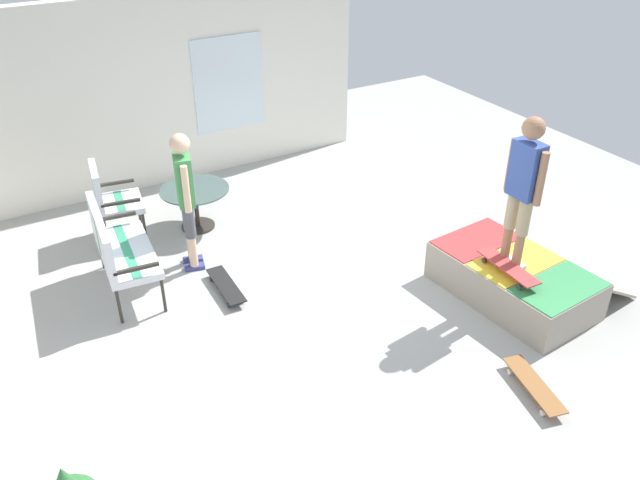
# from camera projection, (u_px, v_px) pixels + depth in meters

# --- Properties ---
(ground_plane) EXTENTS (12.00, 12.00, 0.10)m
(ground_plane) POSITION_uv_depth(u_px,v_px,m) (334.00, 295.00, 7.50)
(ground_plane) COLOR #A8A8A3
(house_facade) EXTENTS (0.23, 6.00, 2.72)m
(house_facade) POSITION_uv_depth(u_px,v_px,m) (169.00, 91.00, 9.36)
(house_facade) COLOR white
(house_facade) RESTS_ON ground_plane
(skate_ramp) EXTENTS (1.86, 1.77, 0.47)m
(skate_ramp) POSITION_uv_depth(u_px,v_px,m) (515.00, 278.00, 7.29)
(skate_ramp) COLOR gray
(skate_ramp) RESTS_ON ground_plane
(patio_bench) EXTENTS (1.30, 0.67, 1.02)m
(patio_bench) POSITION_uv_depth(u_px,v_px,m) (115.00, 245.00, 7.17)
(patio_bench) COLOR #2D2823
(patio_bench) RESTS_ON ground_plane
(patio_chair_near_house) EXTENTS (0.70, 0.64, 1.02)m
(patio_chair_near_house) POSITION_uv_depth(u_px,v_px,m) (109.00, 196.00, 8.18)
(patio_chair_near_house) COLOR #2D2823
(patio_chair_near_house) RESTS_ON ground_plane
(patio_table) EXTENTS (0.90, 0.90, 0.57)m
(patio_table) POSITION_uv_depth(u_px,v_px,m) (195.00, 200.00, 8.53)
(patio_table) COLOR #2D2823
(patio_table) RESTS_ON ground_plane
(person_watching) EXTENTS (0.47, 0.30, 1.70)m
(person_watching) POSITION_uv_depth(u_px,v_px,m) (185.00, 192.00, 7.43)
(person_watching) COLOR navy
(person_watching) RESTS_ON ground_plane
(person_skater) EXTENTS (0.48, 0.24, 1.70)m
(person_skater) POSITION_uv_depth(u_px,v_px,m) (524.00, 184.00, 6.56)
(person_skater) COLOR silver
(person_skater) RESTS_ON skate_ramp
(skateboard_by_bench) EXTENTS (0.81, 0.23, 0.10)m
(skateboard_by_bench) POSITION_uv_depth(u_px,v_px,m) (226.00, 286.00, 7.43)
(skateboard_by_bench) COLOR black
(skateboard_by_bench) RESTS_ON ground_plane
(skateboard_spare) EXTENTS (0.82, 0.38, 0.10)m
(skateboard_spare) POSITION_uv_depth(u_px,v_px,m) (534.00, 385.00, 6.06)
(skateboard_spare) COLOR brown
(skateboard_spare) RESTS_ON ground_plane
(skateboard_on_ramp) EXTENTS (0.81, 0.25, 0.10)m
(skateboard_on_ramp) POSITION_uv_depth(u_px,v_px,m) (508.00, 267.00, 6.91)
(skateboard_on_ramp) COLOR #B23838
(skateboard_on_ramp) RESTS_ON skate_ramp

